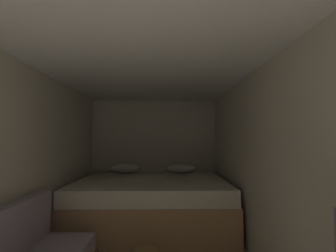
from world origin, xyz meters
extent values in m
cube|color=beige|center=(0.00, 4.39, 1.06)|extent=(2.53, 0.05, 2.12)
cube|color=beige|center=(-1.24, 1.79, 1.06)|extent=(0.05, 5.14, 2.12)
cube|color=beige|center=(1.24, 1.79, 1.06)|extent=(0.05, 5.14, 2.12)
cube|color=white|center=(0.00, 1.79, 2.15)|extent=(2.53, 5.14, 0.05)
cube|color=tan|center=(0.00, 3.39, 0.25)|extent=(2.31, 1.85, 0.50)
cube|color=beige|center=(0.00, 3.39, 0.62)|extent=(2.27, 1.81, 0.22)
ellipsoid|color=white|center=(-0.52, 4.10, 0.82)|extent=(0.54, 0.32, 0.18)
ellipsoid|color=white|center=(0.52, 4.10, 0.82)|extent=(0.54, 0.32, 0.18)
camera|label=1|loc=(0.19, -0.58, 1.35)|focal=26.68mm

